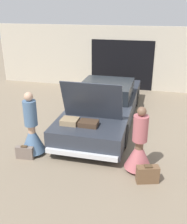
% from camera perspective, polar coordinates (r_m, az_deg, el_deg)
% --- Properties ---
extents(ground_plane, '(40.00, 40.00, 0.00)m').
position_cam_1_polar(ground_plane, '(8.87, 2.33, -1.80)').
color(ground_plane, '#7F705B').
extents(garage_wall_back, '(12.00, 0.14, 2.80)m').
position_cam_1_polar(garage_wall_back, '(12.10, 6.25, 11.53)').
color(garage_wall_back, beige).
rests_on(garage_wall_back, ground_plane).
extents(car, '(1.94, 5.49, 1.82)m').
position_cam_1_polar(car, '(8.69, 2.41, 1.65)').
color(car, '#2D333D').
rests_on(car, ground_plane).
extents(person_left, '(0.63, 0.63, 1.68)m').
position_cam_1_polar(person_left, '(6.87, -13.23, -4.40)').
color(person_left, tan).
rests_on(person_left, ground_plane).
extents(person_right, '(0.65, 0.65, 1.59)m').
position_cam_1_polar(person_right, '(6.15, 9.87, -7.88)').
color(person_right, brown).
rests_on(person_right, ground_plane).
extents(suitcase_beside_left_person, '(0.46, 0.17, 0.36)m').
position_cam_1_polar(suitcase_beside_left_person, '(6.90, -14.75, -8.54)').
color(suitcase_beside_left_person, '#75665B').
rests_on(suitcase_beside_left_person, ground_plane).
extents(suitcase_beside_right_person, '(0.52, 0.33, 0.42)m').
position_cam_1_polar(suitcase_beside_right_person, '(5.98, 11.69, -13.12)').
color(suitcase_beside_right_person, brown).
rests_on(suitcase_beside_right_person, ground_plane).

